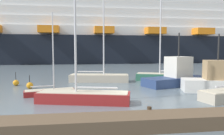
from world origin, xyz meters
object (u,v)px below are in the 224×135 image
sailboat_0 (164,76)px  channel_buoy_1 (175,74)px  sailboat_3 (83,95)px  channel_buoy_0 (30,85)px  sailboat_2 (50,91)px  fishing_boat_1 (177,76)px  fishing_boat_0 (220,81)px  cruise_ship (99,36)px  sailboat_1 (99,77)px  channel_buoy_2 (16,83)px

sailboat_0 → channel_buoy_1: 4.84m
sailboat_3 → channel_buoy_0: size_ratio=9.34×
sailboat_2 → fishing_boat_1: (12.78, 3.50, 0.69)m
fishing_boat_0 → sailboat_3: bearing=27.3°
channel_buoy_0 → channel_buoy_1: channel_buoy_1 is taller
sailboat_2 → sailboat_3: (2.74, -3.15, 0.27)m
channel_buoy_1 → cruise_ship: cruise_ship is taller
sailboat_1 → channel_buoy_0: bearing=-141.6°
channel_buoy_1 → channel_buoy_2: 20.87m
sailboat_3 → sailboat_0: bearing=-119.8°
sailboat_3 → channel_buoy_0: sailboat_3 is taller
sailboat_1 → sailboat_3: size_ratio=0.91×
fishing_boat_1 → sailboat_1: bearing=135.7°
sailboat_0 → channel_buoy_0: (-15.21, -3.75, -0.22)m
fishing_boat_1 → cruise_ship: bearing=76.4°
sailboat_3 → fishing_boat_0: (12.42, 2.61, 0.37)m
sailboat_2 → channel_buoy_2: size_ratio=4.74×
sailboat_0 → channel_buoy_2: size_ratio=6.82×
sailboat_0 → channel_buoy_1: bearing=-110.1°
sailboat_1 → cruise_ship: (3.53, 41.74, 7.25)m
sailboat_3 → cruise_ship: 52.93m
channel_buoy_0 → cruise_ship: 47.38m
cruise_ship → channel_buoy_0: bearing=-104.0°
channel_buoy_2 → fishing_boat_1: bearing=-7.0°
channel_buoy_0 → channel_buoy_2: size_ratio=0.91×
fishing_boat_0 → channel_buoy_2: fishing_boat_0 is taller
sailboat_3 → fishing_boat_1: size_ratio=1.62×
sailboat_1 → channel_buoy_0: size_ratio=8.54×
channel_buoy_2 → cruise_ship: (12.54, 43.40, 7.52)m
sailboat_3 → channel_buoy_2: bearing=-36.8°
sailboat_1 → fishing_boat_0: 13.00m
sailboat_0 → channel_buoy_0: bearing=33.6°
sailboat_3 → cruise_ship: cruise_ship is taller
sailboat_1 → channel_buoy_1: size_ratio=8.35×
sailboat_0 → fishing_boat_1: sailboat_0 is taller
sailboat_0 → fishing_boat_0: bearing=126.5°
sailboat_1 → fishing_boat_1: (8.01, -3.76, 0.44)m
fishing_boat_1 → channel_buoy_1: (3.15, 7.42, -0.74)m
channel_buoy_1 → sailboat_2: bearing=-145.6°
sailboat_2 → channel_buoy_2: sailboat_2 is taller
fishing_boat_0 → cruise_ship: cruise_ship is taller
sailboat_1 → fishing_boat_1: bearing=-14.8°
sailboat_2 → channel_buoy_1: (15.93, 10.92, -0.05)m
sailboat_0 → channel_buoy_0: size_ratio=7.45×
channel_buoy_1 → channel_buoy_2: channel_buoy_2 is taller
sailboat_2 → fishing_boat_0: size_ratio=0.97×
sailboat_1 → fishing_boat_1: sailboat_1 is taller
fishing_boat_1 → channel_buoy_2: bearing=153.8°
sailboat_1 → cruise_ship: cruise_ship is taller
fishing_boat_0 → channel_buoy_2: (-19.41, 6.13, -0.66)m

